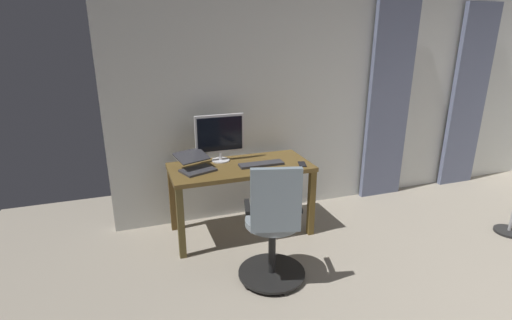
{
  "coord_description": "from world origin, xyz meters",
  "views": [
    {
      "loc": [
        2.58,
        0.76,
        1.97
      ],
      "look_at": [
        1.61,
        -2.03,
        0.97
      ],
      "focal_mm": 27.18,
      "sensor_mm": 36.0,
      "label": 1
    }
  ],
  "objects_px": {
    "computer_keyboard": "(261,164)",
    "laptop": "(196,165)",
    "computer_monitor": "(220,136)",
    "cell_phone_by_monitor": "(302,164)",
    "office_chair": "(273,230)",
    "desk": "(241,175)"
  },
  "relations": [
    {
      "from": "desk",
      "to": "office_chair",
      "type": "relative_size",
      "value": 1.31
    },
    {
      "from": "laptop",
      "to": "cell_phone_by_monitor",
      "type": "height_order",
      "value": "laptop"
    },
    {
      "from": "computer_keyboard",
      "to": "cell_phone_by_monitor",
      "type": "relative_size",
      "value": 3.04
    },
    {
      "from": "desk",
      "to": "laptop",
      "type": "xyz_separation_m",
      "value": [
        0.44,
        -0.01,
        0.15
      ]
    },
    {
      "from": "office_chair",
      "to": "cell_phone_by_monitor",
      "type": "bearing_deg",
      "value": 65.8
    },
    {
      "from": "computer_monitor",
      "to": "computer_keyboard",
      "type": "xyz_separation_m",
      "value": [
        -0.34,
        0.26,
        -0.25
      ]
    },
    {
      "from": "desk",
      "to": "cell_phone_by_monitor",
      "type": "height_order",
      "value": "cell_phone_by_monitor"
    },
    {
      "from": "cell_phone_by_monitor",
      "to": "office_chair",
      "type": "bearing_deg",
      "value": 67.53
    },
    {
      "from": "desk",
      "to": "cell_phone_by_monitor",
      "type": "xyz_separation_m",
      "value": [
        -0.57,
        0.18,
        0.1
      ]
    },
    {
      "from": "desk",
      "to": "computer_monitor",
      "type": "distance_m",
      "value": 0.44
    },
    {
      "from": "office_chair",
      "to": "computer_keyboard",
      "type": "distance_m",
      "value": 0.88
    },
    {
      "from": "desk",
      "to": "office_chair",
      "type": "distance_m",
      "value": 0.9
    },
    {
      "from": "computer_monitor",
      "to": "laptop",
      "type": "relative_size",
      "value": 1.23
    },
    {
      "from": "office_chair",
      "to": "computer_keyboard",
      "type": "xyz_separation_m",
      "value": [
        -0.2,
        -0.82,
        0.25
      ]
    },
    {
      "from": "laptop",
      "to": "cell_phone_by_monitor",
      "type": "distance_m",
      "value": 1.03
    },
    {
      "from": "office_chair",
      "to": "cell_phone_by_monitor",
      "type": "relative_size",
      "value": 7.23
    },
    {
      "from": "computer_monitor",
      "to": "laptop",
      "type": "height_order",
      "value": "computer_monitor"
    },
    {
      "from": "desk",
      "to": "office_chair",
      "type": "height_order",
      "value": "office_chair"
    },
    {
      "from": "office_chair",
      "to": "cell_phone_by_monitor",
      "type": "height_order",
      "value": "office_chair"
    },
    {
      "from": "office_chair",
      "to": "computer_keyboard",
      "type": "height_order",
      "value": "office_chair"
    },
    {
      "from": "computer_monitor",
      "to": "laptop",
      "type": "distance_m",
      "value": 0.4
    },
    {
      "from": "computer_keyboard",
      "to": "laptop",
      "type": "bearing_deg",
      "value": -6.55
    }
  ]
}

